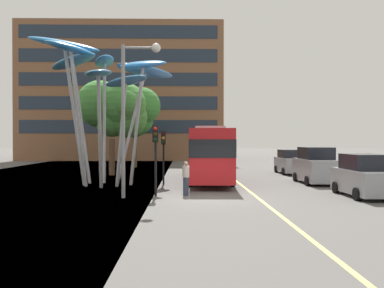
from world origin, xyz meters
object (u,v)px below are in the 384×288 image
traffic_light_kerb_near (155,145)px  street_lamp (132,98)px  car_parked_mid (316,167)px  traffic_light_kerb_far (163,146)px  car_parked_far (290,162)px  pedestrian (186,178)px  car_parked_near (363,177)px  red_bus (210,152)px  leaf_sculpture (102,71)px

traffic_light_kerb_near → street_lamp: street_lamp is taller
traffic_light_kerb_near → street_lamp: 2.50m
traffic_light_kerb_near → car_parked_mid: (9.71, 5.72, -1.42)m
traffic_light_kerb_near → traffic_light_kerb_far: traffic_light_kerb_near is taller
car_parked_far → pedestrian: 15.37m
street_lamp → traffic_light_kerb_near: bearing=19.1°
car_parked_near → pedestrian: bearing=176.2°
red_bus → car_parked_near: (7.01, -7.38, -1.02)m
traffic_light_kerb_near → car_parked_near: (10.09, -0.21, -1.53)m
traffic_light_kerb_far → pedestrian: 5.31m
red_bus → car_parked_far: red_bus is taller
traffic_light_kerb_near → car_parked_far: 16.60m
pedestrian → car_parked_near: bearing=-3.8°
leaf_sculpture → car_parked_far: 16.85m
red_bus → traffic_light_kerb_near: size_ratio=3.28×
street_lamp → car_parked_near: bearing=0.8°
traffic_light_kerb_far → car_parked_near: traffic_light_kerb_far is taller
red_bus → traffic_light_kerb_far: size_ratio=3.44×
traffic_light_kerb_far → pedestrian: size_ratio=1.94×
red_bus → leaf_sculpture: (-6.74, -1.74, 5.03)m
car_parked_near → street_lamp: 11.77m
pedestrian → car_parked_mid: bearing=33.0°
red_bus → car_parked_mid: 6.85m
pedestrian → street_lamp: bearing=-163.8°
traffic_light_kerb_far → pedestrian: bearing=-74.4°
car_parked_near → street_lamp: street_lamp is taller
red_bus → leaf_sculpture: bearing=-165.5°
car_parked_near → traffic_light_kerb_far: bearing=151.3°
traffic_light_kerb_far → car_parked_far: bearing=38.4°
leaf_sculpture → car_parked_mid: (13.36, 0.28, -5.94)m
leaf_sculpture → car_parked_mid: bearing=1.2°
leaf_sculpture → traffic_light_kerb_near: leaf_sculpture is taller
car_parked_mid → red_bus: bearing=167.6°
red_bus → car_parked_mid: red_bus is taller
red_bus → pedestrian: red_bus is taller
car_parked_near → traffic_light_kerb_near: bearing=178.8°
street_lamp → car_parked_far: bearing=50.5°
leaf_sculpture → car_parked_far: leaf_sculpture is taller
traffic_light_kerb_near → street_lamp: size_ratio=0.47×
traffic_light_kerb_far → street_lamp: size_ratio=0.45×
street_lamp → leaf_sculpture: bearing=114.0°
traffic_light_kerb_near → pedestrian: bearing=14.0°
leaf_sculpture → traffic_light_kerb_near: bearing=-56.1°
traffic_light_kerb_near → leaf_sculpture: bearing=123.9°
red_bus → car_parked_near: size_ratio=2.76×
pedestrian → car_parked_far: bearing=56.1°
car_parked_far → street_lamp: 17.89m
car_parked_mid → traffic_light_kerb_far: bearing=-177.2°
car_parked_mid → car_parked_far: (0.34, 7.40, -0.15)m
red_bus → car_parked_far: (6.96, 5.95, -1.06)m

